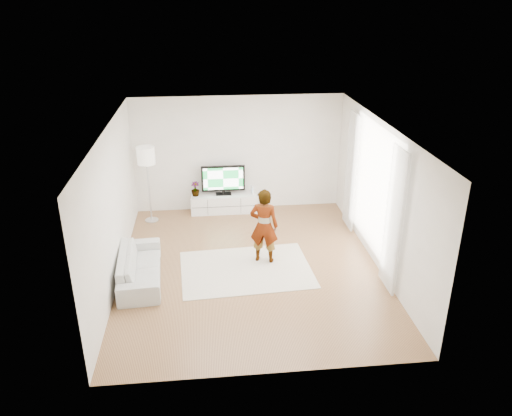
{
  "coord_description": "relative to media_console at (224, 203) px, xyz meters",
  "views": [
    {
      "loc": [
        -0.78,
        -8.51,
        4.98
      ],
      "look_at": [
        0.16,
        0.4,
        1.09
      ],
      "focal_mm": 35.0,
      "sensor_mm": 36.0,
      "label": 1
    }
  ],
  "objects": [
    {
      "name": "floor",
      "position": [
        0.38,
        -2.76,
        -0.22
      ],
      "size": [
        6.0,
        6.0,
        0.0
      ],
      "primitive_type": "plane",
      "color": "#A47A4A",
      "rests_on": "ground"
    },
    {
      "name": "wall_front",
      "position": [
        0.38,
        -5.76,
        1.18
      ],
      "size": [
        5.0,
        0.02,
        2.8
      ],
      "primitive_type": "cube",
      "color": "white",
      "rests_on": "floor"
    },
    {
      "name": "television",
      "position": [
        -0.0,
        0.03,
        0.62
      ],
      "size": [
        1.05,
        0.21,
        0.73
      ],
      "color": "black",
      "rests_on": "media_console"
    },
    {
      "name": "player",
      "position": [
        0.68,
        -2.54,
        0.55
      ],
      "size": [
        0.64,
        0.51,
        1.53
      ],
      "primitive_type": "imported",
      "rotation": [
        0.0,
        0.0,
        2.86
      ],
      "color": "#334772",
      "rests_on": "rug"
    },
    {
      "name": "ceiling",
      "position": [
        0.38,
        -2.76,
        2.58
      ],
      "size": [
        6.0,
        6.0,
        0.0
      ],
      "primitive_type": "plane",
      "color": "white",
      "rests_on": "wall_back"
    },
    {
      "name": "sofa",
      "position": [
        -1.71,
        -3.0,
        0.05
      ],
      "size": [
        0.87,
        1.95,
        0.55
      ],
      "primitive_type": "imported",
      "rotation": [
        0.0,
        0.0,
        1.64
      ],
      "color": "silver",
      "rests_on": "floor"
    },
    {
      "name": "curtain_far",
      "position": [
        2.78,
        -1.16,
        1.13
      ],
      "size": [
        0.04,
        0.7,
        2.6
      ],
      "primitive_type": "cube",
      "color": "white",
      "rests_on": "floor"
    },
    {
      "name": "wall_left",
      "position": [
        -2.12,
        -2.76,
        1.18
      ],
      "size": [
        0.02,
        6.0,
        2.8
      ],
      "primitive_type": "cube",
      "color": "white",
      "rests_on": "floor"
    },
    {
      "name": "window",
      "position": [
        2.86,
        -2.46,
        1.23
      ],
      "size": [
        0.01,
        2.6,
        2.5
      ],
      "primitive_type": "cube",
      "color": "white",
      "rests_on": "wall_right"
    },
    {
      "name": "potted_plant",
      "position": [
        -0.68,
        0.0,
        0.4
      ],
      "size": [
        0.2,
        0.2,
        0.35
      ],
      "primitive_type": "imported",
      "rotation": [
        0.0,
        0.0,
        -0.03
      ],
      "color": "#3F7238",
      "rests_on": "media_console"
    },
    {
      "name": "media_console",
      "position": [
        0.0,
        0.0,
        0.0
      ],
      "size": [
        1.6,
        0.45,
        0.45
      ],
      "color": "white",
      "rests_on": "floor"
    },
    {
      "name": "rug",
      "position": [
        0.3,
        -2.85,
        -0.22
      ],
      "size": [
        2.61,
        1.96,
        0.01
      ],
      "primitive_type": "cube",
      "rotation": [
        0.0,
        0.0,
        0.06
      ],
      "color": "beige",
      "rests_on": "floor"
    },
    {
      "name": "wall_right",
      "position": [
        2.88,
        -2.76,
        1.18
      ],
      "size": [
        0.02,
        6.0,
        2.8
      ],
      "primitive_type": "cube",
      "color": "white",
      "rests_on": "floor"
    },
    {
      "name": "floor_lamp",
      "position": [
        -1.73,
        -0.34,
        1.3
      ],
      "size": [
        0.4,
        0.4,
        1.8
      ],
      "color": "silver",
      "rests_on": "floor"
    },
    {
      "name": "curtain_near",
      "position": [
        2.78,
        -3.76,
        1.13
      ],
      "size": [
        0.04,
        0.7,
        2.6
      ],
      "primitive_type": "cube",
      "color": "white",
      "rests_on": "floor"
    },
    {
      "name": "wall_back",
      "position": [
        0.38,
        0.24,
        1.18
      ],
      "size": [
        5.0,
        0.02,
        2.8
      ],
      "primitive_type": "cube",
      "color": "white",
      "rests_on": "floor"
    },
    {
      "name": "game_console",
      "position": [
        0.7,
        -0.0,
        0.32
      ],
      "size": [
        0.08,
        0.15,
        0.19
      ],
      "rotation": [
        0.0,
        0.0,
        0.24
      ],
      "color": "white",
      "rests_on": "media_console"
    }
  ]
}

